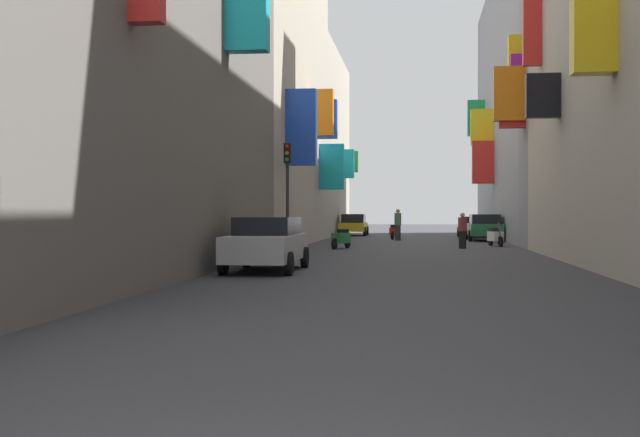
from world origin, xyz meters
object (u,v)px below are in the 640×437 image
(parked_car_green, at_px, (484,227))
(scooter_white, at_px, (495,236))
(scooter_red, at_px, (395,231))
(traffic_light_near_corner, at_px, (287,179))
(parked_car_silver, at_px, (267,243))
(pedestrian_near_right, at_px, (462,231))
(parked_car_blue, at_px, (474,226))
(scooter_green, at_px, (341,238))
(parked_car_yellow, at_px, (353,224))
(pedestrian_near_left, at_px, (398,225))

(parked_car_green, xyz_separation_m, scooter_white, (-0.10, -7.27, -0.31))
(scooter_red, distance_m, traffic_light_near_corner, 17.58)
(parked_car_silver, height_order, pedestrian_near_right, pedestrian_near_right)
(parked_car_blue, bearing_deg, traffic_light_near_corner, -111.99)
(scooter_green, xyz_separation_m, traffic_light_near_corner, (-1.62, -4.60, 2.41))
(parked_car_blue, xyz_separation_m, scooter_white, (0.07, -13.06, -0.24))
(parked_car_yellow, relative_size, scooter_white, 2.26)
(parked_car_green, bearing_deg, traffic_light_near_corner, -119.64)
(parked_car_yellow, bearing_deg, scooter_green, -86.99)
(parked_car_silver, bearing_deg, pedestrian_near_left, 82.75)
(parked_car_silver, distance_m, scooter_white, 18.29)
(scooter_green, relative_size, pedestrian_near_right, 1.21)
(parked_car_green, xyz_separation_m, scooter_red, (-5.01, 1.88, -0.31))
(parked_car_yellow, relative_size, parked_car_silver, 0.92)
(scooter_green, bearing_deg, parked_car_silver, -93.31)
(scooter_red, distance_m, pedestrian_near_right, 12.17)
(parked_car_blue, bearing_deg, scooter_green, -112.68)
(pedestrian_near_left, distance_m, traffic_light_near_corner, 15.34)
(parked_car_silver, bearing_deg, pedestrian_near_right, 66.76)
(scooter_white, height_order, pedestrian_near_right, pedestrian_near_right)
(parked_car_green, distance_m, pedestrian_near_right, 10.00)
(parked_car_yellow, bearing_deg, parked_car_silver, -89.55)
(scooter_white, relative_size, traffic_light_near_corner, 0.42)
(parked_car_green, bearing_deg, parked_car_silver, -108.03)
(scooter_white, relative_size, pedestrian_near_left, 0.99)
(parked_car_blue, distance_m, pedestrian_near_left, 7.76)
(parked_car_yellow, xyz_separation_m, parked_car_silver, (0.26, -32.91, 0.02))
(pedestrian_near_right, bearing_deg, parked_car_green, 79.94)
(parked_car_blue, height_order, traffic_light_near_corner, traffic_light_near_corner)
(parked_car_blue, height_order, pedestrian_near_left, pedestrian_near_left)
(parked_car_blue, xyz_separation_m, pedestrian_near_left, (-4.62, -6.23, 0.19))
(traffic_light_near_corner, bearing_deg, scooter_red, 78.03)
(parked_car_silver, distance_m, pedestrian_near_left, 23.62)
(scooter_red, xyz_separation_m, traffic_light_near_corner, (-3.61, -17.03, 2.41))
(parked_car_blue, bearing_deg, parked_car_silver, -104.38)
(traffic_light_near_corner, bearing_deg, parked_car_yellow, 88.59)
(scooter_white, relative_size, scooter_red, 0.98)
(scooter_red, bearing_deg, pedestrian_near_left, -84.44)
(parked_car_yellow, height_order, traffic_light_near_corner, traffic_light_near_corner)
(parked_car_yellow, relative_size, pedestrian_near_left, 2.23)
(pedestrian_near_left, height_order, traffic_light_near_corner, traffic_light_near_corner)
(parked_car_yellow, relative_size, scooter_red, 2.21)
(parked_car_silver, xyz_separation_m, scooter_white, (7.67, 16.60, -0.31))
(scooter_green, xyz_separation_m, scooter_red, (1.99, 12.43, -0.00))
(pedestrian_near_left, bearing_deg, parked_car_silver, -97.25)
(parked_car_silver, distance_m, traffic_light_near_corner, 9.01)
(scooter_white, xyz_separation_m, traffic_light_near_corner, (-8.53, -7.89, 2.41))
(parked_car_silver, xyz_separation_m, traffic_light_near_corner, (-0.85, 8.72, 2.10))
(parked_car_green, relative_size, parked_car_silver, 1.01)
(scooter_red, bearing_deg, parked_car_blue, 38.93)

